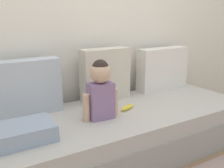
% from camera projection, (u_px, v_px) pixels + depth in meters
% --- Properties ---
extents(ground_plane, '(12.00, 12.00, 0.00)m').
position_uv_depth(ground_plane, '(124.00, 151.00, 2.27)').
color(ground_plane, '#93704C').
extents(back_wall, '(5.49, 0.10, 2.59)m').
position_uv_depth(back_wall, '(93.00, 2.00, 2.40)').
color(back_wall, silver).
rests_on(back_wall, ground).
extents(couch, '(2.29, 0.89, 0.39)m').
position_uv_depth(couch, '(125.00, 131.00, 2.22)').
color(couch, '#9C978F').
rests_on(couch, ground).
extents(throw_pillow_left, '(0.51, 0.16, 0.45)m').
position_uv_depth(throw_pillow_left, '(28.00, 87.00, 2.04)').
color(throw_pillow_left, '#B2BCC6').
rests_on(throw_pillow_left, couch).
extents(throw_pillow_center, '(0.46, 0.16, 0.49)m').
position_uv_depth(throw_pillow_center, '(105.00, 74.00, 2.39)').
color(throw_pillow_center, beige).
rests_on(throw_pillow_center, couch).
extents(throw_pillow_right, '(0.59, 0.16, 0.45)m').
position_uv_depth(throw_pillow_right, '(162.00, 69.00, 2.74)').
color(throw_pillow_right, silver).
rests_on(throw_pillow_right, couch).
extents(toddler, '(0.30, 0.16, 0.47)m').
position_uv_depth(toddler, '(101.00, 89.00, 1.94)').
color(toddler, gray).
rests_on(toddler, couch).
extents(banana, '(0.18, 0.10, 0.04)m').
position_uv_depth(banana, '(127.00, 107.00, 2.17)').
color(banana, yellow).
rests_on(banana, couch).
extents(folded_blanket, '(0.40, 0.28, 0.11)m').
position_uv_depth(folded_blanket, '(22.00, 133.00, 1.63)').
color(folded_blanket, '#8E9EB2').
rests_on(folded_blanket, couch).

